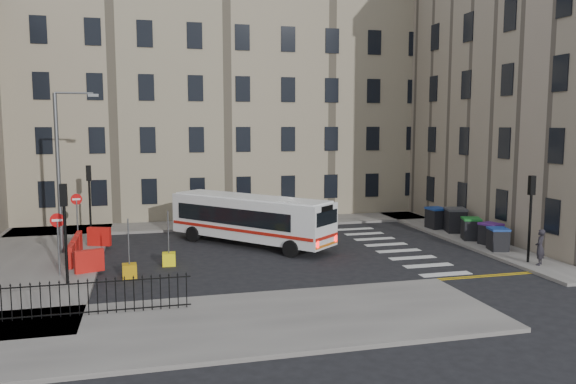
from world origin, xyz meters
name	(u,v)px	position (x,y,z in m)	size (l,w,h in m)	color
ground	(319,250)	(0.00, 0.00, 0.00)	(120.00, 120.00, 0.00)	black
pavement_north	(191,226)	(-6.00, 8.60, 0.07)	(36.00, 3.20, 0.15)	slate
pavement_east	(435,228)	(9.00, 4.00, 0.07)	(2.40, 26.00, 0.15)	slate
pavement_west	(38,260)	(-14.00, 1.00, 0.07)	(6.00, 22.00, 0.15)	slate
pavement_sw	(206,325)	(-7.00, -10.00, 0.07)	(20.00, 6.00, 0.15)	slate
terrace_north	(168,97)	(-7.00, 15.50, 8.62)	(38.30, 10.80, 17.20)	gray
corner_east	(565,80)	(19.00, 5.00, 9.62)	(17.80, 24.30, 19.20)	gray
traffic_light_east	(531,205)	(8.60, -5.50, 2.87)	(0.28, 0.22, 4.10)	black
traffic_light_nw	(89,189)	(-12.00, 6.50, 2.87)	(0.28, 0.22, 4.10)	black
traffic_light_sw	(65,218)	(-12.00, -4.00, 2.87)	(0.28, 0.22, 4.10)	black
streetlamp	(58,170)	(-13.00, 2.00, 4.34)	(0.50, 0.22, 8.14)	#595B5E
no_entry_north	(77,208)	(-12.50, 4.50, 2.08)	(0.60, 0.08, 3.00)	#595B5E
no_entry_south	(58,231)	(-12.50, -2.50, 2.08)	(0.60, 0.08, 3.00)	#595B5E
roadworks_barriers	(83,248)	(-11.84, 0.50, 0.65)	(1.66, 6.26, 1.00)	red
iron_railings	(74,299)	(-11.25, -8.20, 0.75)	(7.80, 0.04, 1.20)	black
bus	(250,218)	(-3.31, 2.09, 1.53)	(8.05, 8.77, 2.65)	white
wheelie_bin_a	(498,239)	(8.75, -2.91, 0.74)	(1.15, 1.25, 1.17)	black
wheelie_bin_b	(491,234)	(9.19, -1.62, 0.74)	(1.19, 1.28, 1.17)	black
wheelie_bin_c	(471,229)	(8.92, -0.16, 0.77)	(1.30, 1.39, 1.24)	black
wheelie_bin_d	(455,220)	(9.28, 2.09, 0.88)	(1.45, 1.57, 1.45)	black
wheelie_bin_e	(436,218)	(8.77, 3.48, 0.81)	(1.10, 1.25, 1.30)	black
pedestrian	(540,247)	(8.75, -6.09, 0.99)	(0.61, 0.40, 1.67)	black
bollard_yellow	(169,259)	(-7.84, -1.35, 0.30)	(0.60, 0.60, 0.60)	#FFEC0E
bollard_chevron	(130,271)	(-9.59, -3.10, 0.30)	(0.60, 0.60, 0.60)	#C8900B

